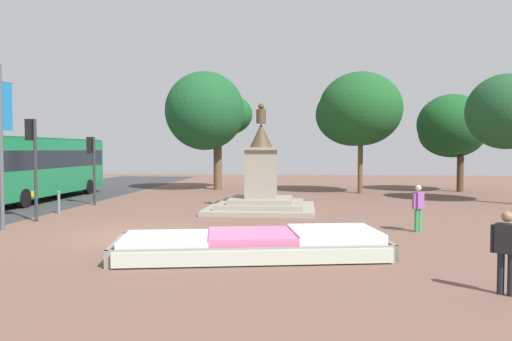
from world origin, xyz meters
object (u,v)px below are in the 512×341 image
Objects in this scene: traffic_light_mid_block at (33,151)px; pedestrian_near_planter at (418,205)px; city_bus at (37,165)px; traffic_light_far_corner at (92,157)px; flower_planter at (256,245)px; statue_monument at (261,189)px; banner_pole at (2,141)px; pedestrian_crossing_plaza at (506,247)px; kerb_bollard_north at (59,202)px.

traffic_light_mid_block is 2.49× the size of pedestrian_near_planter.
city_bus is 7.69× the size of pedestrian_near_planter.
traffic_light_far_corner is 0.28× the size of city_bus.
flower_planter is 6.53m from pedestrian_near_planter.
pedestrian_near_planter is at bearing 40.06° from flower_planter.
statue_monument is 12.55m from city_bus.
statue_monument is 10.46m from banner_pole.
statue_monument is at bearing 36.76° from banner_pole.
pedestrian_near_planter is (4.98, 4.18, 0.61)m from flower_planter.
traffic_light_far_corner is 2.11× the size of pedestrian_crossing_plaza.
banner_pole reaches higher than pedestrian_crossing_plaza.
flower_planter is at bearing -44.20° from city_bus.
traffic_light_mid_block reaches higher than traffic_light_far_corner.
statue_monument is at bearing 94.10° from flower_planter.
statue_monument is 7.69m from pedestrian_near_planter.
banner_pole is 5.74× the size of kerb_bollard_north.
city_bus is (-3.89, 7.26, -0.74)m from traffic_light_mid_block.
banner_pole is at bearing -143.24° from statue_monument.
pedestrian_near_planter is 1.60× the size of kerb_bollard_north.
traffic_light_far_corner is at bearing -23.75° from city_bus.
flower_planter is at bearing -49.96° from traffic_light_far_corner.
flower_planter is 4.59× the size of pedestrian_crossing_plaza.
traffic_light_far_corner is 4.09m from city_bus.
pedestrian_near_planter reaches higher than flower_planter.
traffic_light_mid_block reaches higher than city_bus.
kerb_bollard_north is at bearing 92.84° from banner_pole.
traffic_light_mid_block is 1.96m from banner_pole.
banner_pole is 15.37m from pedestrian_crossing_plaza.
flower_planter is 2.18× the size of traffic_light_far_corner.
banner_pole reaches higher than flower_planter.
traffic_light_far_corner is (-9.09, 10.82, 2.06)m from flower_planter.
pedestrian_crossing_plaza is at bearing -36.68° from kerb_bollard_north.
flower_planter is 9.45m from statue_monument.
pedestrian_crossing_plaza is (5.66, -12.40, -0.06)m from statue_monument.
banner_pole is 3.59× the size of pedestrian_near_planter.
banner_pole is 0.47× the size of city_bus.
banner_pole is at bearing -87.16° from kerb_bollard_north.
pedestrian_near_planter is at bearing 90.07° from pedestrian_crossing_plaza.
kerb_bollard_north reaches higher than flower_planter.
traffic_light_far_corner is 19.78m from pedestrian_crossing_plaza.
traffic_light_far_corner is 2.14× the size of pedestrian_near_planter.
flower_planter is 4.67× the size of pedestrian_near_planter.
flower_planter is 5.85m from pedestrian_crossing_plaza.
pedestrian_crossing_plaza is (4.99, -3.00, 0.62)m from flower_planter.
traffic_light_far_corner is at bearing 135.53° from pedestrian_crossing_plaza.
kerb_bollard_north is at bearing 166.76° from pedestrian_near_planter.
pedestrian_crossing_plaza is at bearing -44.47° from traffic_light_far_corner.
banner_pole is at bearing 159.86° from flower_planter.
kerb_bollard_north is (-0.19, 2.30, -2.14)m from traffic_light_mid_block.
pedestrian_near_planter is (14.07, -6.63, -1.45)m from traffic_light_far_corner.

